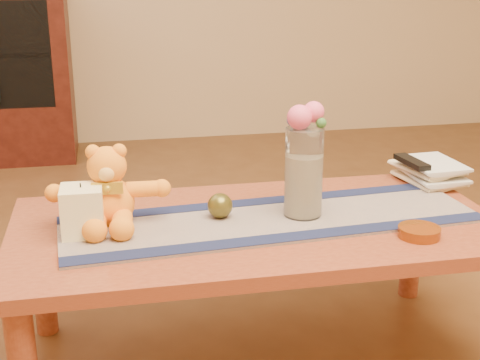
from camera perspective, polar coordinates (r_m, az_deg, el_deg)
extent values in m
plane|color=#533117|center=(2.14, 1.36, -14.87)|extent=(5.50, 5.50, 0.00)
cube|color=maroon|center=(1.94, 1.45, -4.13)|extent=(1.40, 0.70, 0.04)
cylinder|color=maroon|center=(2.26, -16.50, -7.75)|extent=(0.07, 0.07, 0.41)
cylinder|color=maroon|center=(2.48, 14.47, -5.20)|extent=(0.07, 0.07, 0.41)
cube|color=#1B1B4D|center=(1.94, 2.74, -3.40)|extent=(1.22, 0.43, 0.01)
cube|color=#151B3F|center=(1.81, 4.18, -4.87)|extent=(1.20, 0.14, 0.00)
cube|color=#151B3F|center=(2.06, 1.49, -1.85)|extent=(1.20, 0.14, 0.00)
cube|color=#FBF1B9|center=(1.85, -13.29, -2.57)|extent=(0.11, 0.11, 0.13)
cylinder|color=black|center=(1.83, -13.45, -0.44)|extent=(0.00, 0.00, 0.01)
cylinder|color=silver|center=(1.92, 5.46, 0.65)|extent=(0.11, 0.11, 0.26)
cylinder|color=beige|center=(1.94, 5.42, -0.45)|extent=(0.09, 0.09, 0.18)
sphere|color=#F15581|center=(1.87, 5.11, 5.36)|extent=(0.07, 0.07, 0.07)
sphere|color=#F15581|center=(1.89, 6.30, 5.80)|extent=(0.06, 0.06, 0.06)
sphere|color=#4B4DA3|center=(1.92, 5.58, 5.48)|extent=(0.04, 0.04, 0.04)
sphere|color=#4B4DA3|center=(1.90, 4.54, 5.10)|extent=(0.04, 0.04, 0.04)
sphere|color=#33662D|center=(1.88, 6.94, 4.85)|extent=(0.03, 0.03, 0.03)
sphere|color=#4F491A|center=(1.93, -1.71, -2.20)|extent=(0.09, 0.09, 0.07)
imported|color=#FAE8C1|center=(2.31, 14.17, -0.19)|extent=(0.20, 0.25, 0.02)
imported|color=#FAE8C1|center=(2.30, 14.36, 0.24)|extent=(0.17, 0.23, 0.02)
imported|color=#FAE8C1|center=(2.29, 14.07, 0.71)|extent=(0.21, 0.25, 0.02)
imported|color=#FAE8C1|center=(2.29, 14.39, 1.15)|extent=(0.18, 0.23, 0.02)
cube|color=black|center=(2.28, 14.44, 1.51)|extent=(0.06, 0.16, 0.02)
cylinder|color=#BF5914|center=(1.89, 15.04, -4.30)|extent=(0.12, 0.12, 0.03)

